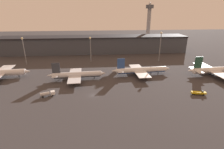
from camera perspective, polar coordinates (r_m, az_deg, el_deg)
name	(u,v)px	position (r m, az deg, el deg)	size (l,w,h in m)	color
ground	(93,95)	(97.25, -6.24, -6.78)	(600.00, 600.00, 0.00)	#383538
terminal_building	(94,44)	(189.76, -5.83, 9.76)	(194.93, 22.99, 17.51)	#3D424C
airplane_0	(1,73)	(141.30, -32.59, 0.44)	(39.01, 37.01, 12.35)	silver
airplane_1	(77,75)	(118.79, -11.46, -0.11)	(39.29, 28.38, 12.06)	silver
airplane_2	(141,70)	(126.54, 9.44, 1.40)	(43.86, 28.98, 12.60)	white
airplane_3	(215,70)	(144.64, 30.56, 1.27)	(42.42, 37.86, 13.93)	white
service_vehicle_0	(199,93)	(108.18, 26.48, -5.35)	(8.02, 3.51, 2.46)	gold
service_vehicle_2	(48,94)	(101.31, -20.26, -5.87)	(7.83, 4.49, 2.62)	white
lamp_post_0	(24,47)	(162.71, -26.89, 7.92)	(1.80, 1.80, 22.89)	slate
lamp_post_1	(90,46)	(151.20, -7.06, 9.08)	(1.80, 1.80, 22.46)	slate
lamp_post_2	(160,43)	(160.47, 15.53, 9.88)	(1.80, 1.80, 26.03)	slate
control_tower	(149,22)	(222.97, 11.89, 16.46)	(9.00, 9.00, 51.56)	#99999E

